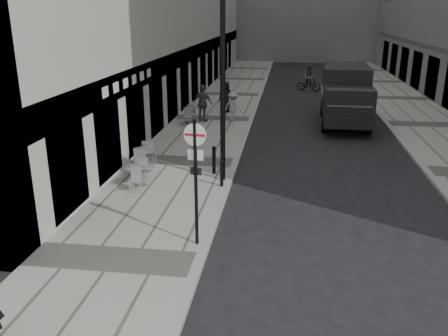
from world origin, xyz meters
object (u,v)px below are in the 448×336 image
Objects in this scene: lamppost at (223,72)px; cyclist at (309,81)px; panel_van at (346,92)px; sign_post at (196,166)px.

cyclist is (3.55, 19.98, -3.02)m from lamppost.
cyclist is at bearing 79.92° from lamppost.
lamppost reaches higher than panel_van.
lamppost is 1.05× the size of panel_van.
panel_van reaches higher than cyclist.
lamppost is 11.11m from panel_van.
lamppost is at bearing 96.96° from sign_post.
panel_van is at bearing -60.06° from cyclist.
sign_post is at bearing -90.00° from lamppost.
sign_post reaches higher than panel_van.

